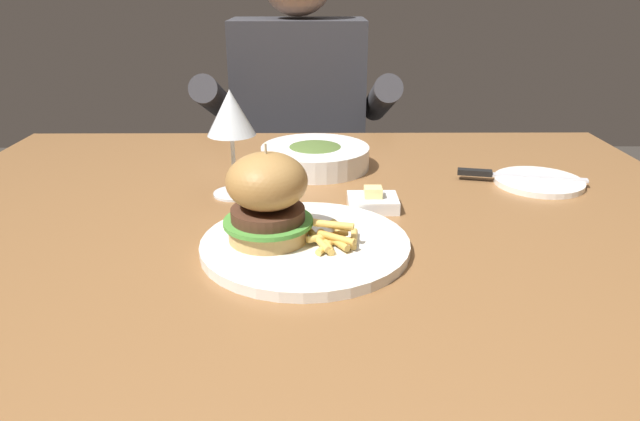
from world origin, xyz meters
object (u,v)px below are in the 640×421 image
table_knife (509,175)px  butter_dish (373,203)px  bread_plate (539,182)px  soup_bowl (315,156)px  wine_glass (231,117)px  diner_person (300,168)px  main_plate (305,245)px  burger_sandwich (267,197)px

table_knife → butter_dish: 0.29m
bread_plate → soup_bowl: 0.41m
wine_glass → diner_person: bearing=82.7°
diner_person → main_plate: bearing=-88.0°
bread_plate → butter_dish: size_ratio=1.96×
wine_glass → diner_person: (0.09, 0.69, -0.31)m
burger_sandwich → butter_dish: bearing=41.8°
wine_glass → table_knife: bearing=6.9°
main_plate → wine_glass: 0.27m
main_plate → bread_plate: (0.41, 0.26, -0.00)m
soup_bowl → main_plate: bearing=-92.1°
table_knife → wine_glass: bearing=-173.1°
bread_plate → diner_person: 0.80m
butter_dish → diner_person: bearing=100.1°
diner_person → bread_plate: bearing=-55.7°
butter_dish → soup_bowl: size_ratio=0.38×
table_knife → butter_dish: bearing=-153.1°
soup_bowl → diner_person: 0.58m
wine_glass → butter_dish: 0.26m
burger_sandwich → main_plate: bearing=-5.1°
main_plate → table_knife: table_knife is taller
burger_sandwich → table_knife: burger_sandwich is taller
burger_sandwich → diner_person: bearing=88.9°
main_plate → soup_bowl: (0.01, 0.36, 0.02)m
burger_sandwich → table_knife: size_ratio=0.60×
wine_glass → table_knife: (0.48, 0.06, -0.12)m
burger_sandwich → wine_glass: bearing=109.2°
wine_glass → soup_bowl: bearing=48.0°
main_plate → soup_bowl: soup_bowl is taller
soup_bowl → diner_person: (-0.05, 0.54, -0.20)m
burger_sandwich → wine_glass: (-0.07, 0.21, 0.06)m
wine_glass → bread_plate: 0.55m
butter_dish → bread_plate: bearing=21.2°
burger_sandwich → butter_dish: burger_sandwich is taller
wine_glass → butter_dish: (0.22, -0.07, -0.12)m
butter_dish → wine_glass: bearing=162.5°
main_plate → burger_sandwich: bearing=174.9°
butter_dish → diner_person: diner_person is taller
burger_sandwich → bread_plate: burger_sandwich is taller
soup_bowl → wine_glass: bearing=-132.0°
burger_sandwich → soup_bowl: 0.37m
wine_glass → butter_dish: size_ratio=2.25×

